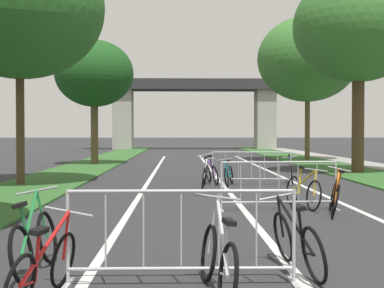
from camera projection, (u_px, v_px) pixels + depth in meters
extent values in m
cube|color=#2D5B26|center=(91.00, 165.00, 26.07)|extent=(2.70, 59.09, 0.05)
cube|color=#2D5B26|center=(323.00, 165.00, 26.33)|extent=(2.70, 59.09, 0.05)
cube|color=gray|center=(367.00, 165.00, 26.37)|extent=(1.72, 59.09, 0.08)
cube|color=silver|center=(218.00, 178.00, 19.12)|extent=(0.14, 34.19, 0.01)
cube|color=silver|center=(285.00, 178.00, 19.17)|extent=(0.14, 34.19, 0.01)
cube|color=silver|center=(151.00, 178.00, 19.06)|extent=(0.14, 34.19, 0.01)
cube|color=#2D2D30|center=(194.00, 85.00, 50.70)|extent=(20.62, 3.29, 0.98)
cube|color=#9E9B93|center=(123.00, 120.00, 50.63)|extent=(1.81, 2.40, 5.66)
cube|color=#9E9B93|center=(265.00, 120.00, 50.93)|extent=(1.81, 2.40, 5.66)
cylinder|color=#4C3823|center=(20.00, 128.00, 16.44)|extent=(0.26, 0.26, 3.58)
ellipsoid|color=#2D6628|center=(19.00, 7.00, 16.35)|extent=(5.24, 5.24, 4.46)
cylinder|color=brown|center=(94.00, 134.00, 26.84)|extent=(0.38, 0.38, 3.14)
ellipsoid|color=#194719|center=(94.00, 73.00, 26.77)|extent=(3.97, 3.97, 3.37)
cylinder|color=#4C3823|center=(358.00, 124.00, 21.28)|extent=(0.49, 0.49, 3.94)
ellipsoid|color=#38702D|center=(359.00, 26.00, 21.19)|extent=(5.23, 5.23, 4.44)
cylinder|color=brown|center=(307.00, 129.00, 30.58)|extent=(0.29, 0.29, 3.70)
ellipsoid|color=#38702D|center=(308.00, 59.00, 30.48)|extent=(5.78, 5.78, 4.91)
cylinder|color=#ADADB2|center=(68.00, 238.00, 5.76)|extent=(0.04, 0.04, 1.05)
cube|color=#ADADB2|center=(68.00, 284.00, 5.77)|extent=(0.06, 0.44, 0.03)
cylinder|color=#ADADB2|center=(294.00, 237.00, 5.81)|extent=(0.04, 0.04, 1.05)
cube|color=#ADADB2|center=(294.00, 283.00, 5.82)|extent=(0.06, 0.44, 0.03)
cylinder|color=#ADADB2|center=(181.00, 191.00, 5.77)|extent=(2.47, 0.05, 0.04)
cylinder|color=#ADADB2|center=(181.00, 269.00, 5.79)|extent=(2.47, 0.05, 0.04)
cylinder|color=#ADADB2|center=(106.00, 229.00, 5.77)|extent=(0.02, 0.02, 0.87)
cylinder|color=#ADADB2|center=(143.00, 229.00, 5.77)|extent=(0.02, 0.02, 0.87)
cylinder|color=#ADADB2|center=(181.00, 229.00, 5.78)|extent=(0.02, 0.02, 0.87)
cylinder|color=#ADADB2|center=(219.00, 229.00, 5.79)|extent=(0.02, 0.02, 0.87)
cylinder|color=#ADADB2|center=(256.00, 229.00, 5.80)|extent=(0.02, 0.02, 0.87)
cylinder|color=#ADADB2|center=(221.00, 186.00, 11.20)|extent=(0.04, 0.04, 1.05)
cube|color=#ADADB2|center=(221.00, 210.00, 11.21)|extent=(0.08, 0.44, 0.03)
cylinder|color=#ADADB2|center=(336.00, 185.00, 11.38)|extent=(0.04, 0.04, 1.05)
cube|color=#ADADB2|center=(335.00, 209.00, 11.39)|extent=(0.08, 0.44, 0.03)
cylinder|color=#ADADB2|center=(279.00, 162.00, 11.28)|extent=(2.47, 0.16, 0.04)
cylinder|color=#ADADB2|center=(279.00, 202.00, 11.30)|extent=(2.47, 0.16, 0.04)
cylinder|color=#ADADB2|center=(241.00, 182.00, 11.23)|extent=(0.02, 0.02, 0.87)
cylinder|color=#ADADB2|center=(260.00, 182.00, 11.26)|extent=(0.02, 0.02, 0.87)
cylinder|color=#ADADB2|center=(279.00, 182.00, 11.29)|extent=(0.02, 0.02, 0.87)
cylinder|color=#ADADB2|center=(298.00, 181.00, 11.32)|extent=(0.02, 0.02, 0.87)
cylinder|color=#ADADB2|center=(317.00, 181.00, 11.35)|extent=(0.02, 0.02, 0.87)
cylinder|color=#ADADB2|center=(212.00, 168.00, 16.79)|extent=(0.04, 0.04, 1.05)
cube|color=#ADADB2|center=(212.00, 184.00, 16.80)|extent=(0.08, 0.44, 0.03)
cylinder|color=#ADADB2|center=(291.00, 168.00, 16.71)|extent=(0.04, 0.04, 1.05)
cube|color=#ADADB2|center=(291.00, 184.00, 16.72)|extent=(0.08, 0.44, 0.03)
cylinder|color=#ADADB2|center=(251.00, 152.00, 16.74)|extent=(2.47, 0.18, 0.04)
cylinder|color=#ADADB2|center=(251.00, 179.00, 16.76)|extent=(2.47, 0.18, 0.04)
cylinder|color=#ADADB2|center=(225.00, 165.00, 16.78)|extent=(0.02, 0.02, 0.87)
cylinder|color=#ADADB2|center=(238.00, 165.00, 16.76)|extent=(0.02, 0.02, 0.87)
cylinder|color=#ADADB2|center=(251.00, 165.00, 16.75)|extent=(0.02, 0.02, 0.87)
cylinder|color=#ADADB2|center=(264.00, 165.00, 16.73)|extent=(0.02, 0.02, 0.87)
cylinder|color=#ADADB2|center=(278.00, 165.00, 16.72)|extent=(0.02, 0.02, 0.87)
torus|color=black|center=(336.00, 201.00, 10.24)|extent=(0.33, 0.69, 0.66)
torus|color=black|center=(333.00, 195.00, 11.30)|extent=(0.33, 0.69, 0.66)
cylinder|color=orange|center=(338.00, 184.00, 10.72)|extent=(0.41, 1.00, 0.59)
cylinder|color=orange|center=(338.00, 186.00, 10.52)|extent=(0.16, 0.15, 0.62)
cylinder|color=orange|center=(335.00, 201.00, 10.41)|extent=(0.10, 0.35, 0.08)
cylinder|color=orange|center=(336.00, 182.00, 11.25)|extent=(0.15, 0.12, 0.56)
cube|color=black|center=(341.00, 171.00, 10.47)|extent=(0.16, 0.26, 0.07)
cylinder|color=#99999E|center=(339.00, 169.00, 11.21)|extent=(0.48, 0.14, 0.13)
torus|color=black|center=(204.00, 178.00, 15.64)|extent=(0.16, 0.63, 0.63)
torus|color=black|center=(205.00, 175.00, 16.64)|extent=(0.16, 0.63, 0.63)
cylinder|color=silver|center=(205.00, 168.00, 16.10)|extent=(0.19, 0.97, 0.58)
cylinder|color=silver|center=(205.00, 168.00, 15.91)|extent=(0.10, 0.13, 0.65)
cylinder|color=silver|center=(204.00, 178.00, 15.80)|extent=(0.06, 0.33, 0.07)
cylinder|color=silver|center=(206.00, 167.00, 16.61)|extent=(0.09, 0.10, 0.55)
cube|color=black|center=(206.00, 157.00, 15.87)|extent=(0.13, 0.25, 0.06)
cylinder|color=#99999E|center=(207.00, 158.00, 16.57)|extent=(0.47, 0.08, 0.07)
torus|color=black|center=(231.00, 175.00, 16.83)|extent=(0.26, 0.61, 0.60)
torus|color=black|center=(227.00, 178.00, 15.84)|extent=(0.26, 0.61, 0.60)
cylinder|color=#197A7F|center=(228.00, 167.00, 16.36)|extent=(0.34, 0.95, 0.58)
cylinder|color=#197A7F|center=(229.00, 169.00, 16.55)|extent=(0.10, 0.13, 0.52)
cylinder|color=#197A7F|center=(231.00, 176.00, 16.67)|extent=(0.10, 0.33, 0.07)
cylinder|color=#197A7F|center=(225.00, 169.00, 15.87)|extent=(0.11, 0.11, 0.55)
cube|color=black|center=(228.00, 161.00, 16.59)|extent=(0.16, 0.26, 0.06)
cylinder|color=#99999E|center=(224.00, 159.00, 15.90)|extent=(0.46, 0.14, 0.09)
torus|color=black|center=(293.00, 190.00, 12.19)|extent=(0.27, 0.67, 0.66)
torus|color=black|center=(314.00, 196.00, 11.16)|extent=(0.27, 0.67, 0.66)
cylinder|color=gold|center=(304.00, 180.00, 11.71)|extent=(0.33, 1.00, 0.57)
cylinder|color=gold|center=(300.00, 181.00, 11.90)|extent=(0.12, 0.14, 0.60)
cylinder|color=gold|center=(296.00, 192.00, 12.03)|extent=(0.09, 0.34, 0.08)
cylinder|color=gold|center=(315.00, 183.00, 11.19)|extent=(0.11, 0.11, 0.54)
cube|color=black|center=(301.00, 167.00, 11.94)|extent=(0.15, 0.26, 0.06)
cylinder|color=#99999E|center=(316.00, 170.00, 11.22)|extent=(0.52, 0.14, 0.10)
torus|color=black|center=(292.00, 175.00, 16.67)|extent=(0.24, 0.65, 0.64)
torus|color=black|center=(291.00, 172.00, 17.75)|extent=(0.24, 0.65, 0.64)
cylinder|color=#1E389E|center=(291.00, 166.00, 17.18)|extent=(0.20, 1.06, 0.55)
cylinder|color=#1E389E|center=(291.00, 165.00, 16.98)|extent=(0.13, 0.11, 0.66)
cylinder|color=#1E389E|center=(292.00, 175.00, 16.84)|extent=(0.10, 0.35, 0.08)
cylinder|color=#1E389E|center=(290.00, 165.00, 17.73)|extent=(0.11, 0.08, 0.51)
cube|color=black|center=(290.00, 155.00, 16.94)|extent=(0.15, 0.26, 0.06)
cylinder|color=#99999E|center=(290.00, 157.00, 17.70)|extent=(0.50, 0.13, 0.08)
torus|color=black|center=(20.00, 286.00, 4.71)|extent=(0.23, 0.61, 0.60)
torus|color=black|center=(63.00, 260.00, 5.69)|extent=(0.23, 0.61, 0.60)
cylinder|color=red|center=(46.00, 246.00, 5.16)|extent=(0.29, 0.94, 0.57)
cylinder|color=red|center=(37.00, 256.00, 4.98)|extent=(0.12, 0.13, 0.51)
cylinder|color=red|center=(28.00, 284.00, 4.87)|extent=(0.08, 0.32, 0.07)
cylinder|color=red|center=(66.00, 236.00, 5.65)|extent=(0.12, 0.11, 0.54)
cube|color=black|center=(39.00, 231.00, 4.93)|extent=(0.15, 0.25, 0.07)
cylinder|color=#99999E|center=(69.00, 212.00, 5.61)|extent=(0.53, 0.12, 0.11)
torus|color=black|center=(228.00, 277.00, 4.94)|extent=(0.22, 0.66, 0.65)
torus|color=black|center=(209.00, 253.00, 5.91)|extent=(0.22, 0.66, 0.65)
cylinder|color=#B7B7BC|center=(222.00, 234.00, 5.40)|extent=(0.07, 0.96, 0.66)
cylinder|color=#B7B7BC|center=(225.00, 248.00, 5.21)|extent=(0.13, 0.11, 0.53)
cylinder|color=#B7B7BC|center=(224.00, 275.00, 5.09)|extent=(0.08, 0.32, 0.08)
cylinder|color=#B7B7BC|center=(213.00, 225.00, 5.88)|extent=(0.14, 0.08, 0.63)
cube|color=black|center=(229.00, 222.00, 5.18)|extent=(0.14, 0.25, 0.06)
cylinder|color=#99999E|center=(217.00, 197.00, 5.86)|extent=(0.52, 0.10, 0.10)
torus|color=black|center=(22.00, 255.00, 5.74)|extent=(0.20, 0.68, 0.67)
torus|color=black|center=(47.00, 237.00, 6.73)|extent=(0.20, 0.68, 0.67)
cylinder|color=#1E7238|center=(30.00, 221.00, 6.20)|extent=(0.13, 0.97, 0.63)
cylinder|color=#1E7238|center=(26.00, 229.00, 6.02)|extent=(0.16, 0.11, 0.57)
cylinder|color=#1E7238|center=(27.00, 254.00, 5.90)|extent=(0.05, 0.32, 0.08)
cylinder|color=#1E7238|center=(42.00, 214.00, 6.70)|extent=(0.16, 0.09, 0.61)
cube|color=black|center=(20.00, 205.00, 5.98)|extent=(0.12, 0.24, 0.07)
cylinder|color=#99999E|center=(37.00, 191.00, 6.67)|extent=(0.53, 0.04, 0.13)
torus|color=black|center=(215.00, 175.00, 16.60)|extent=(0.29, 0.65, 0.63)
torus|color=black|center=(208.00, 173.00, 17.54)|extent=(0.29, 0.65, 0.63)
cylinder|color=#662884|center=(210.00, 165.00, 17.03)|extent=(0.33, 0.91, 0.64)
cylinder|color=#662884|center=(211.00, 166.00, 16.85)|extent=(0.16, 0.14, 0.65)
cylinder|color=#662884|center=(214.00, 176.00, 16.75)|extent=(0.08, 0.31, 0.07)
cylinder|color=#662884|center=(206.00, 164.00, 17.50)|extent=(0.15, 0.12, 0.61)
cube|color=black|center=(210.00, 156.00, 16.80)|extent=(0.15, 0.26, 0.07)
cylinder|color=#99999E|center=(205.00, 155.00, 17.45)|extent=(0.50, 0.12, 0.13)
torus|color=black|center=(314.00, 255.00, 5.80)|extent=(0.24, 0.67, 0.65)
torus|color=black|center=(283.00, 237.00, 6.81)|extent=(0.24, 0.67, 0.65)
cylinder|color=black|center=(294.00, 224.00, 6.26)|extent=(0.27, 0.98, 0.57)
cylinder|color=black|center=(301.00, 230.00, 6.07)|extent=(0.13, 0.13, 0.54)
cylinder|color=black|center=(309.00, 254.00, 5.96)|extent=(0.06, 0.33, 0.08)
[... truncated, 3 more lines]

